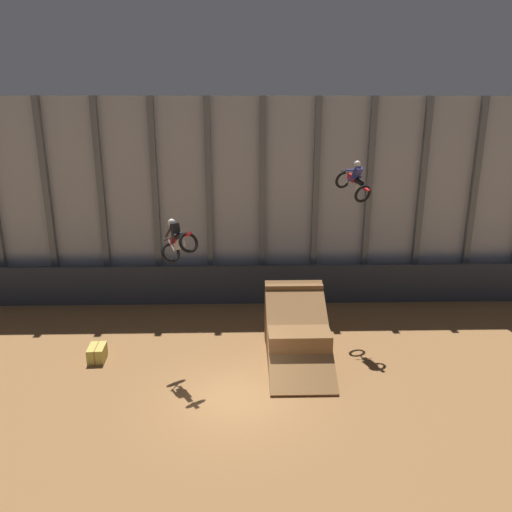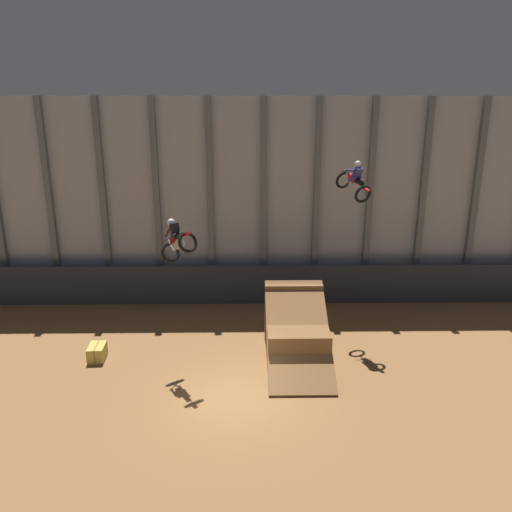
{
  "view_description": "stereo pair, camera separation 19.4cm",
  "coord_description": "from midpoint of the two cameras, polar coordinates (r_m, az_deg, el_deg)",
  "views": [
    {
      "loc": [
        0.36,
        -14.37,
        9.32
      ],
      "look_at": [
        0.84,
        4.55,
        3.55
      ],
      "focal_mm": 35.0,
      "sensor_mm": 36.0,
      "label": 1
    },
    {
      "loc": [
        0.56,
        -14.37,
        9.32
      ],
      "look_at": [
        0.84,
        4.55,
        3.55
      ],
      "focal_mm": 35.0,
      "sensor_mm": 36.0,
      "label": 2
    }
  ],
  "objects": [
    {
      "name": "traffic_cone_near_ramp",
      "position": [
        22.41,
        7.12,
        -6.97
      ],
      "size": [
        0.36,
        0.36,
        0.58
      ],
      "color": "black",
      "rests_on": "ground_plane"
    },
    {
      "name": "arena_back_wall",
      "position": [
        24.04,
        -2.54,
        6.21
      ],
      "size": [
        32.0,
        0.4,
        9.7
      ],
      "color": "#A3A8B2",
      "rests_on": "ground_plane"
    },
    {
      "name": "hay_bale_trackside",
      "position": [
        20.22,
        -17.96,
        -10.5
      ],
      "size": [
        0.65,
        0.93,
        0.57
      ],
      "rotation": [
        0.0,
        0.0,
        1.63
      ],
      "color": "#CCB751",
      "rests_on": "ground_plane"
    },
    {
      "name": "ground_plane",
      "position": [
        17.13,
        -2.87,
        -16.03
      ],
      "size": [
        60.0,
        60.0,
        0.0
      ],
      "primitive_type": "plane",
      "color": "olive"
    },
    {
      "name": "lower_barrier",
      "position": [
        24.2,
        -2.46,
        -3.27
      ],
      "size": [
        31.36,
        0.2,
        1.92
      ],
      "color": "#2D333D",
      "rests_on": "ground_plane"
    },
    {
      "name": "rider_bike_right_air",
      "position": [
        20.19,
        10.87,
        8.37
      ],
      "size": [
        1.32,
        1.87,
        1.62
      ],
      "rotation": [
        0.26,
        0.0,
        0.41
      ],
      "color": "black"
    },
    {
      "name": "rider_bike_left_air",
      "position": [
        17.58,
        -9.25,
        1.66
      ],
      "size": [
        1.6,
        1.77,
        1.67
      ],
      "rotation": [
        -0.48,
        0.0,
        0.66
      ],
      "color": "black"
    },
    {
      "name": "dirt_ramp",
      "position": [
        19.55,
        4.31,
        -8.65
      ],
      "size": [
        2.31,
        4.59,
        2.61
      ],
      "color": "brown",
      "rests_on": "ground_plane"
    }
  ]
}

